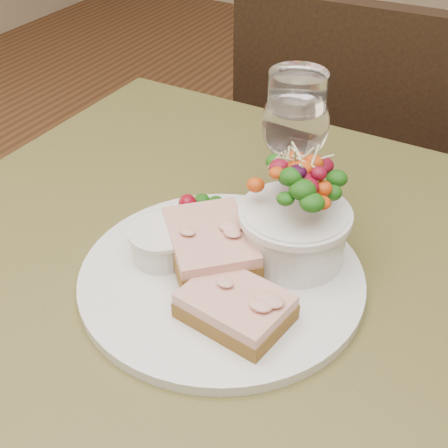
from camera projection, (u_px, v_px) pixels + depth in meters
The scene contains 9 objects.
cafe_table at pixel (221, 347), 0.73m from camera, with size 0.80×0.80×0.75m.
chair_far at pixel (348, 245), 1.46m from camera, with size 0.44×0.44×0.90m.
dinner_plate at pixel (222, 277), 0.67m from camera, with size 0.31×0.31×0.01m, color white.
sandwich_front at pixel (235, 307), 0.60m from camera, with size 0.11×0.09×0.03m.
sandwich_back at pixel (210, 243), 0.67m from camera, with size 0.14×0.14×0.03m.
ramekin at pixel (161, 242), 0.68m from camera, with size 0.07×0.07×0.04m.
salad_bowl at pixel (295, 212), 0.65m from camera, with size 0.11×0.11×0.13m.
garnish at pixel (197, 205), 0.75m from camera, with size 0.05×0.04×0.02m.
wine_glass at pixel (295, 128), 0.69m from camera, with size 0.08×0.08×0.18m.
Camera 1 is at (0.25, -0.43, 1.20)m, focal length 50.00 mm.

